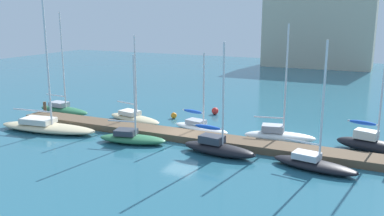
{
  "coord_description": "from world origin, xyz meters",
  "views": [
    {
      "loc": [
        13.93,
        -27.47,
        9.41
      ],
      "look_at": [
        0.0,
        2.0,
        2.0
      ],
      "focal_mm": 39.17,
      "sensor_mm": 36.0,
      "label": 1
    }
  ],
  "objects": [
    {
      "name": "sailboat_2",
      "position": [
        -6.06,
        2.79,
        0.42
      ],
      "size": [
        5.98,
        3.0,
        7.6
      ],
      "rotation": [
        0.0,
        0.0,
        -0.22
      ],
      "color": "beige",
      "rests_on": "ground_plane"
    },
    {
      "name": "sailboat_3",
      "position": [
        -2.78,
        -2.55,
        0.43
      ],
      "size": [
        5.34,
        2.73,
        6.56
      ],
      "rotation": [
        0.0,
        0.0,
        0.21
      ],
      "color": "#2D7047",
      "rests_on": "ground_plane"
    },
    {
      "name": "dock_pier",
      "position": [
        0.0,
        0.0,
        0.26
      ],
      "size": [
        29.95,
        2.07,
        0.52
      ],
      "primitive_type": "cube",
      "color": "brown",
      "rests_on": "ground_plane"
    },
    {
      "name": "mooring_buoy_red",
      "position": [
        -0.62,
        8.44,
        0.33
      ],
      "size": [
        0.66,
        0.66,
        0.66
      ],
      "primitive_type": "sphere",
      "color": "red",
      "rests_on": "ground_plane"
    },
    {
      "name": "sailboat_8",
      "position": [
        13.37,
        2.83,
        0.64
      ],
      "size": [
        5.21,
        2.57,
        8.36
      ],
      "rotation": [
        0.0,
        0.0,
        -0.23
      ],
      "color": "black",
      "rests_on": "ground_plane"
    },
    {
      "name": "sailboat_7",
      "position": [
        10.31,
        -2.35,
        0.46
      ],
      "size": [
        5.48,
        2.51,
        7.92
      ],
      "rotation": [
        0.0,
        0.0,
        -0.18
      ],
      "color": "black",
      "rests_on": "ground_plane"
    },
    {
      "name": "ground_plane",
      "position": [
        0.0,
        0.0,
        0.0
      ],
      "size": [
        120.0,
        120.0,
        0.0
      ],
      "primitive_type": "plane",
      "color": "#286075"
    },
    {
      "name": "sailboat_4",
      "position": [
        0.5,
        2.47,
        0.45
      ],
      "size": [
        5.27,
        2.5,
        6.43
      ],
      "rotation": [
        0.0,
        0.0,
        -0.21
      ],
      "color": "white",
      "rests_on": "ground_plane"
    },
    {
      "name": "harbor_building_distant",
      "position": [
        2.04,
        50.66,
        5.97
      ],
      "size": [
        18.55,
        8.84,
        11.94
      ],
      "primitive_type": "cube",
      "color": "#BCB299",
      "rests_on": "ground_plane"
    },
    {
      "name": "sailboat_1",
      "position": [
        -10.75,
        -2.9,
        0.5
      ],
      "size": [
        8.92,
        3.42,
        12.15
      ],
      "rotation": [
        0.0,
        0.0,
        0.13
      ],
      "color": "beige",
      "rests_on": "ground_plane"
    },
    {
      "name": "mooring_buoy_orange",
      "position": [
        -3.43,
        5.36,
        0.27
      ],
      "size": [
        0.55,
        0.55,
        0.55
      ],
      "primitive_type": "sphere",
      "color": "orange",
      "rests_on": "ground_plane"
    },
    {
      "name": "dock_piling_near_end",
      "position": [
        -14.58,
        0.88,
        0.7
      ],
      "size": [
        0.28,
        0.28,
        1.4
      ],
      "primitive_type": "cylinder",
      "color": "brown",
      "rests_on": "ground_plane"
    },
    {
      "name": "sailboat_0",
      "position": [
        -13.87,
        2.51,
        0.5
      ],
      "size": [
        5.97,
        2.04,
        9.54
      ],
      "rotation": [
        0.0,
        0.0,
        -0.07
      ],
      "color": "#2D7047",
      "rests_on": "ground_plane"
    },
    {
      "name": "sailboat_5",
      "position": [
        3.95,
        -2.26,
        0.56
      ],
      "size": [
        5.47,
        2.04,
        7.62
      ],
      "rotation": [
        0.0,
        0.0,
        -0.09
      ],
      "color": "black",
      "rests_on": "ground_plane"
    },
    {
      "name": "sailboat_6",
      "position": [
        6.97,
        2.45,
        0.55
      ],
      "size": [
        5.46,
        2.49,
        8.69
      ],
      "rotation": [
        0.0,
        0.0,
        0.19
      ],
      "color": "white",
      "rests_on": "ground_plane"
    }
  ]
}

